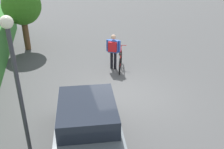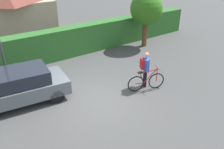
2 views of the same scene
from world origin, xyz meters
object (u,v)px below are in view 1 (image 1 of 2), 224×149
object	(u,v)px
parked_car_near	(88,127)
bicycle	(120,61)
tree_kerbside	(22,6)
person_rider	(113,49)
street_lamp	(16,75)

from	to	relation	value
parked_car_near	bicycle	xyz separation A→B (m)	(4.82, -2.31, -0.31)
bicycle	tree_kerbside	xyz separation A→B (m)	(3.89, 4.30, 1.98)
bicycle	person_rider	size ratio (longest dim) A/B	1.00
parked_car_near	street_lamp	distance (m)	2.40
parked_car_near	person_rider	xyz separation A→B (m)	(4.98, -2.00, 0.28)
person_rider	street_lamp	xyz separation A→B (m)	(-5.07, 3.57, 1.54)
street_lamp	tree_kerbside	xyz separation A→B (m)	(8.79, 0.43, -0.15)
person_rider	street_lamp	bearing A→B (deg)	144.87
parked_car_near	person_rider	size ratio (longest dim) A/B	2.47
parked_car_near	person_rider	distance (m)	5.37
parked_car_near	tree_kerbside	xyz separation A→B (m)	(8.70, 1.99, 1.67)
bicycle	street_lamp	xyz separation A→B (m)	(-4.91, 3.87, 2.13)
bicycle	parked_car_near	bearing A→B (deg)	154.42
person_rider	street_lamp	world-z (taller)	street_lamp
person_rider	street_lamp	distance (m)	6.38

